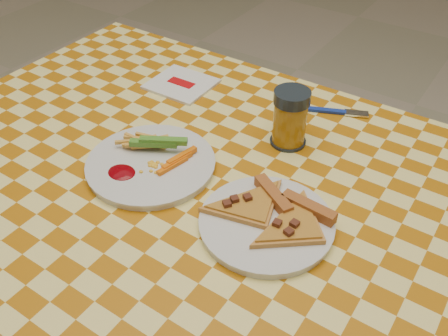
{
  "coord_description": "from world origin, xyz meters",
  "views": [
    {
      "loc": [
        0.38,
        -0.53,
        1.34
      ],
      "look_at": [
        0.0,
        0.04,
        0.78
      ],
      "focal_mm": 40.0,
      "sensor_mm": 36.0,
      "label": 1
    }
  ],
  "objects_px": {
    "table": "(211,219)",
    "drink_glass": "(290,118)",
    "plate_left": "(151,165)",
    "plate_right": "(266,224)"
  },
  "relations": [
    {
      "from": "table",
      "to": "plate_left",
      "type": "height_order",
      "value": "plate_left"
    },
    {
      "from": "plate_right",
      "to": "drink_glass",
      "type": "relative_size",
      "value": 1.87
    },
    {
      "from": "table",
      "to": "plate_right",
      "type": "height_order",
      "value": "plate_right"
    },
    {
      "from": "table",
      "to": "plate_right",
      "type": "bearing_deg",
      "value": -10.65
    },
    {
      "from": "plate_left",
      "to": "table",
      "type": "bearing_deg",
      "value": 4.93
    },
    {
      "from": "table",
      "to": "plate_left",
      "type": "distance_m",
      "value": 0.15
    },
    {
      "from": "plate_left",
      "to": "plate_right",
      "type": "distance_m",
      "value": 0.25
    },
    {
      "from": "table",
      "to": "drink_glass",
      "type": "height_order",
      "value": "drink_glass"
    },
    {
      "from": "plate_right",
      "to": "table",
      "type": "bearing_deg",
      "value": 169.35
    },
    {
      "from": "plate_left",
      "to": "drink_glass",
      "type": "bearing_deg",
      "value": 50.7
    }
  ]
}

